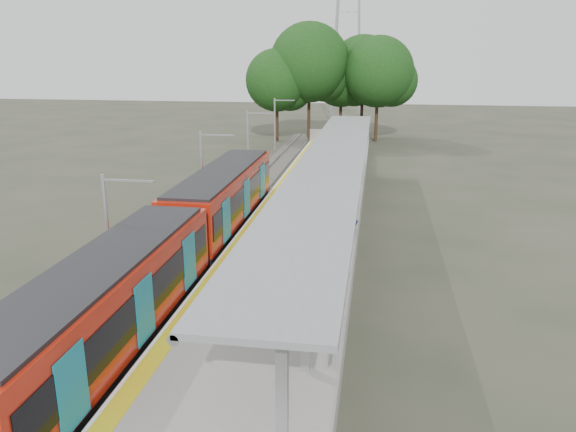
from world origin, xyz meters
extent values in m
cube|color=#59544C|center=(-4.50, 20.00, 0.12)|extent=(3.00, 70.00, 0.24)
cube|color=gray|center=(0.00, 20.00, 0.50)|extent=(6.00, 50.00, 1.00)
cube|color=yellow|center=(-2.55, 20.00, 1.01)|extent=(0.60, 50.00, 0.02)
cube|color=#9EA0A5|center=(0.00, 44.95, 1.60)|extent=(6.00, 0.10, 1.20)
cube|color=black|center=(-4.50, 2.86, 0.65)|extent=(2.50, 13.50, 0.70)
cube|color=#AA1C0C|center=(-4.50, 2.86, 2.25)|extent=(2.65, 13.50, 2.50)
cube|color=black|center=(-4.50, 2.86, 2.30)|extent=(2.72, 12.96, 1.20)
cube|color=black|center=(-4.50, 2.86, 3.55)|extent=(2.40, 12.82, 0.15)
cube|color=#0C687C|center=(-3.14, 2.86, 2.10)|extent=(0.04, 1.30, 2.00)
cube|color=black|center=(-4.50, 16.96, 0.65)|extent=(2.50, 13.50, 0.70)
cube|color=#AA1C0C|center=(-4.50, 16.96, 2.25)|extent=(2.65, 13.50, 2.50)
cube|color=black|center=(-4.50, 16.96, 2.30)|extent=(2.72, 12.96, 1.20)
cube|color=black|center=(-4.50, 16.96, 3.55)|extent=(2.40, 12.83, 0.15)
cube|color=#0C687C|center=(-3.14, 16.96, 2.10)|extent=(0.04, 1.30, 2.00)
cylinder|color=black|center=(-4.50, 12.24, 0.35)|extent=(2.20, 0.70, 0.70)
cube|color=black|center=(-4.50, 9.91, 2.00)|extent=(2.30, 0.80, 2.40)
cube|color=#9EA0A5|center=(2.00, -2.00, 2.75)|extent=(0.25, 0.25, 3.50)
cube|color=#9EA0A5|center=(2.00, 2.00, 2.75)|extent=(0.25, 0.25, 3.50)
cube|color=#9EA0A5|center=(2.00, 6.00, 2.75)|extent=(0.25, 0.25, 3.50)
cube|color=#9EA0A5|center=(2.00, 10.00, 2.75)|extent=(0.25, 0.25, 3.50)
cube|color=#9EA0A5|center=(2.00, 14.00, 2.75)|extent=(0.25, 0.25, 3.50)
cube|color=#9EA0A5|center=(2.00, 18.00, 2.75)|extent=(0.25, 0.25, 3.50)
cube|color=#9EA0A5|center=(2.00, 22.00, 2.75)|extent=(0.25, 0.25, 3.50)
cube|color=#9EA0A5|center=(2.00, 26.00, 2.75)|extent=(0.25, 0.25, 3.50)
cube|color=#9EA0A5|center=(2.00, 30.00, 2.75)|extent=(0.25, 0.25, 3.50)
cube|color=#9EA0A5|center=(2.00, 34.00, 2.75)|extent=(0.25, 0.25, 3.50)
cube|color=gray|center=(1.60, 16.00, 4.58)|extent=(3.20, 38.00, 0.16)
cylinder|color=#9EA0A5|center=(0.05, 16.00, 4.50)|extent=(0.24, 38.00, 0.24)
cube|color=silver|center=(2.70, 4.00, 2.20)|extent=(0.05, 3.70, 2.20)
cube|color=silver|center=(2.70, 8.00, 2.20)|extent=(0.05, 3.70, 2.20)
cube|color=silver|center=(2.70, 16.00, 2.20)|extent=(0.05, 3.70, 2.20)
cube|color=silver|center=(2.70, 20.00, 2.20)|extent=(0.05, 3.70, 2.20)
cube|color=silver|center=(2.70, 28.00, 2.20)|extent=(0.05, 3.70, 2.20)
cube|color=silver|center=(2.70, 32.00, 2.20)|extent=(0.05, 3.70, 2.20)
cylinder|color=#382316|center=(-7.38, 50.31, 2.25)|extent=(0.36, 0.36, 4.51)
sphere|color=#204B15|center=(-7.38, 50.31, 6.76)|extent=(6.85, 6.85, 6.85)
cylinder|color=#382316|center=(-3.94, 51.65, 2.88)|extent=(0.36, 0.36, 5.76)
sphere|color=#204B15|center=(-3.94, 51.65, 8.63)|extent=(8.75, 8.75, 8.75)
cylinder|color=#382316|center=(-0.54, 54.56, 2.40)|extent=(0.36, 0.36, 4.80)
sphere|color=#204B15|center=(-0.54, 54.56, 7.20)|extent=(7.29, 7.29, 7.29)
cylinder|color=#382316|center=(1.92, 54.76, 2.59)|extent=(0.36, 0.36, 5.18)
sphere|color=#204B15|center=(1.92, 54.76, 7.77)|extent=(7.87, 7.87, 7.87)
cylinder|color=#382316|center=(3.64, 52.05, 2.55)|extent=(0.36, 0.36, 5.11)
sphere|color=#204B15|center=(3.64, 52.05, 7.66)|extent=(7.77, 7.77, 7.77)
cylinder|color=#9EA0A5|center=(-6.30, 7.00, 2.70)|extent=(0.16, 0.16, 5.40)
cube|color=#9EA0A5|center=(-5.30, 7.00, 5.20)|extent=(2.00, 0.08, 0.08)
cylinder|color=#9EA0A5|center=(-6.30, 19.00, 2.70)|extent=(0.16, 0.16, 5.40)
cube|color=#9EA0A5|center=(-5.30, 19.00, 5.20)|extent=(2.00, 0.08, 0.08)
cylinder|color=#9EA0A5|center=(-6.30, 31.00, 2.70)|extent=(0.16, 0.16, 5.40)
cube|color=#9EA0A5|center=(-5.30, 31.00, 5.20)|extent=(2.00, 0.08, 0.08)
cylinder|color=#9EA0A5|center=(-6.30, 43.00, 2.70)|extent=(0.16, 0.16, 5.40)
cube|color=#9EA0A5|center=(-5.30, 43.00, 5.20)|extent=(2.00, 0.08, 0.08)
cube|color=#0E1549|center=(1.48, 8.65, 1.48)|extent=(1.01, 1.65, 0.06)
cube|color=#0E1549|center=(1.27, 8.65, 1.79)|extent=(0.62, 1.51, 0.58)
cube|color=#9EA0A5|center=(1.48, 8.01, 1.23)|extent=(0.42, 0.21, 0.47)
cube|color=#9EA0A5|center=(1.48, 9.28, 1.23)|extent=(0.42, 0.21, 0.47)
cube|color=#0E1549|center=(2.70, 14.92, 1.44)|extent=(0.59, 1.51, 0.06)
cube|color=#0E1549|center=(2.50, 14.92, 1.74)|extent=(0.21, 1.47, 0.54)
cube|color=#9EA0A5|center=(2.70, 14.33, 1.22)|extent=(0.40, 0.10, 0.43)
cube|color=#9EA0A5|center=(2.70, 15.51, 1.22)|extent=(0.40, 0.10, 0.43)
cube|color=#0E1549|center=(1.67, 31.16, 1.48)|extent=(1.10, 1.67, 0.06)
cube|color=#0E1549|center=(1.46, 31.16, 1.81)|extent=(0.72, 1.50, 0.59)
cube|color=#9EA0A5|center=(1.67, 30.51, 1.24)|extent=(0.42, 0.24, 0.47)
cube|color=#9EA0A5|center=(1.67, 31.80, 1.24)|extent=(0.42, 0.24, 0.47)
cylinder|color=beige|center=(1.45, 12.49, 1.85)|extent=(0.45, 0.45, 1.70)
cube|color=red|center=(1.45, 12.49, 2.87)|extent=(0.40, 0.12, 0.28)
cylinder|color=beige|center=(1.72, 27.61, 1.76)|extent=(0.40, 0.40, 1.51)
cube|color=red|center=(1.72, 27.61, 2.66)|extent=(0.35, 0.20, 0.25)
cylinder|color=#9EA0A5|center=(1.86, 7.46, 1.40)|extent=(0.43, 0.43, 0.79)
camera|label=1|loc=(3.72, -12.12, 9.80)|focal=35.00mm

